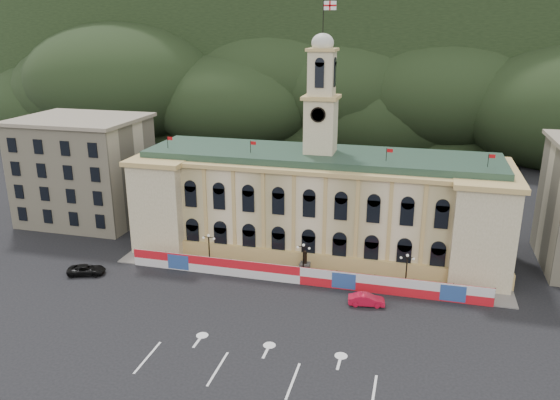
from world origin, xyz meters
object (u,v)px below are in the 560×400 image
(red_sedan, at_px, (366,300))
(lamp_center, at_px, (303,258))
(statue, at_px, (305,267))
(black_suv, at_px, (87,270))

(red_sedan, bearing_deg, lamp_center, 50.99)
(statue, height_order, black_suv, statue)
(statue, height_order, red_sedan, statue)
(statue, xyz_separation_m, red_sedan, (9.43, -6.64, -0.43))
(lamp_center, height_order, black_suv, lamp_center)
(lamp_center, distance_m, black_suv, 30.85)
(statue, xyz_separation_m, black_suv, (-30.00, -7.79, -0.46))
(lamp_center, relative_size, red_sedan, 1.08)
(black_suv, bearing_deg, red_sedan, -106.45)
(lamp_center, xyz_separation_m, black_suv, (-30.00, -6.79, -2.35))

